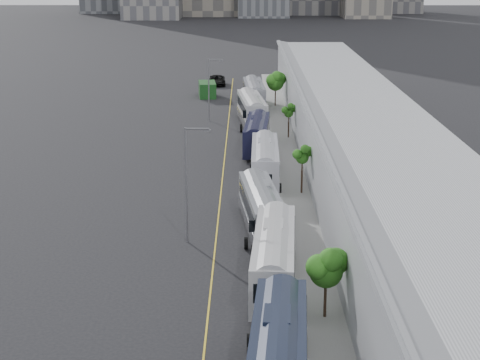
{
  "coord_description": "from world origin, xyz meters",
  "views": [
    {
      "loc": [
        0.79,
        -16.03,
        21.32
      ],
      "look_at": [
        0.37,
        51.08,
        3.0
      ],
      "focal_mm": 60.0,
      "sensor_mm": 36.0,
      "label": 1
    }
  ],
  "objects_px": {
    "shipping_container": "(207,89)",
    "suv": "(217,80)",
    "bus_3": "(261,212)",
    "bus_5": "(257,137)",
    "bus_4": "(265,165)",
    "street_lamp_near": "(189,177)",
    "bus_2": "(274,262)",
    "street_lamp_far": "(210,85)",
    "bus_7": "(254,96)",
    "bus_6": "(252,112)"
  },
  "relations": [
    {
      "from": "bus_4",
      "to": "bus_3",
      "type": "bearing_deg",
      "value": -91.3
    },
    {
      "from": "bus_4",
      "to": "bus_6",
      "type": "height_order",
      "value": "bus_6"
    },
    {
      "from": "bus_3",
      "to": "street_lamp_far",
      "type": "relative_size",
      "value": 1.49
    },
    {
      "from": "bus_7",
      "to": "suv",
      "type": "relative_size",
      "value": 2.16
    },
    {
      "from": "street_lamp_near",
      "to": "bus_2",
      "type": "bearing_deg",
      "value": -53.74
    },
    {
      "from": "bus_5",
      "to": "street_lamp_near",
      "type": "height_order",
      "value": "street_lamp_near"
    },
    {
      "from": "shipping_container",
      "to": "bus_2",
      "type": "bearing_deg",
      "value": -89.41
    },
    {
      "from": "bus_5",
      "to": "bus_7",
      "type": "bearing_deg",
      "value": 93.72
    },
    {
      "from": "suv",
      "to": "street_lamp_near",
      "type": "bearing_deg",
      "value": -92.41
    },
    {
      "from": "bus_3",
      "to": "shipping_container",
      "type": "xyz_separation_m",
      "value": [
        -7.53,
        67.34,
        -0.36
      ]
    },
    {
      "from": "bus_4",
      "to": "bus_7",
      "type": "xyz_separation_m",
      "value": [
        -0.66,
        41.97,
        0.07
      ]
    },
    {
      "from": "bus_3",
      "to": "bus_7",
      "type": "relative_size",
      "value": 0.92
    },
    {
      "from": "bus_7",
      "to": "street_lamp_near",
      "type": "relative_size",
      "value": 1.5
    },
    {
      "from": "bus_3",
      "to": "bus_5",
      "type": "distance_m",
      "value": 29.01
    },
    {
      "from": "shipping_container",
      "to": "suv",
      "type": "distance_m",
      "value": 12.62
    },
    {
      "from": "bus_2",
      "to": "bus_6",
      "type": "distance_m",
      "value": 55.72
    },
    {
      "from": "bus_4",
      "to": "street_lamp_far",
      "type": "bearing_deg",
      "value": 103.32
    },
    {
      "from": "bus_2",
      "to": "bus_3",
      "type": "bearing_deg",
      "value": 96.69
    },
    {
      "from": "bus_6",
      "to": "bus_2",
      "type": "bearing_deg",
      "value": -94.3
    },
    {
      "from": "bus_2",
      "to": "street_lamp_near",
      "type": "bearing_deg",
      "value": 129.85
    },
    {
      "from": "street_lamp_far",
      "to": "bus_7",
      "type": "bearing_deg",
      "value": 60.17
    },
    {
      "from": "bus_2",
      "to": "bus_7",
      "type": "distance_m",
      "value": 69.1
    },
    {
      "from": "street_lamp_far",
      "to": "bus_4",
      "type": "bearing_deg",
      "value": -77.75
    },
    {
      "from": "bus_2",
      "to": "bus_5",
      "type": "distance_m",
      "value": 40.54
    },
    {
      "from": "bus_6",
      "to": "street_lamp_near",
      "type": "distance_m",
      "value": 47.5
    },
    {
      "from": "bus_7",
      "to": "street_lamp_near",
      "type": "bearing_deg",
      "value": -98.03
    },
    {
      "from": "bus_4",
      "to": "shipping_container",
      "type": "distance_m",
      "value": 52.38
    },
    {
      "from": "shipping_container",
      "to": "suv",
      "type": "bearing_deg",
      "value": 79.55
    },
    {
      "from": "bus_5",
      "to": "bus_2",
      "type": "bearing_deg",
      "value": -85.55
    },
    {
      "from": "bus_2",
      "to": "shipping_container",
      "type": "bearing_deg",
      "value": 99.49
    },
    {
      "from": "bus_3",
      "to": "street_lamp_far",
      "type": "bearing_deg",
      "value": 91.59
    },
    {
      "from": "bus_2",
      "to": "street_lamp_far",
      "type": "bearing_deg",
      "value": 100.2
    },
    {
      "from": "bus_4",
      "to": "bus_2",
      "type": "bearing_deg",
      "value": -88.98
    },
    {
      "from": "bus_6",
      "to": "suv",
      "type": "height_order",
      "value": "bus_6"
    },
    {
      "from": "bus_2",
      "to": "bus_5",
      "type": "relative_size",
      "value": 1.06
    },
    {
      "from": "bus_2",
      "to": "suv",
      "type": "distance_m",
      "value": 91.71
    },
    {
      "from": "bus_6",
      "to": "bus_3",
      "type": "bearing_deg",
      "value": -94.82
    },
    {
      "from": "bus_4",
      "to": "street_lamp_near",
      "type": "bearing_deg",
      "value": -107.9
    },
    {
      "from": "bus_4",
      "to": "street_lamp_far",
      "type": "xyz_separation_m",
      "value": [
        -6.79,
        31.28,
        3.35
      ]
    },
    {
      "from": "suv",
      "to": "bus_7",
      "type": "bearing_deg",
      "value": -76.95
    },
    {
      "from": "street_lamp_near",
      "to": "bus_3",
      "type": "bearing_deg",
      "value": 26.91
    },
    {
      "from": "street_lamp_near",
      "to": "suv",
      "type": "distance_m",
      "value": 82.92
    },
    {
      "from": "bus_4",
      "to": "bus_6",
      "type": "xyz_separation_m",
      "value": [
        -1.11,
        28.58,
        0.1
      ]
    },
    {
      "from": "street_lamp_far",
      "to": "bus_5",
      "type": "bearing_deg",
      "value": -70.91
    },
    {
      "from": "bus_5",
      "to": "suv",
      "type": "distance_m",
      "value": 51.3
    },
    {
      "from": "bus_2",
      "to": "bus_7",
      "type": "relative_size",
      "value": 0.98
    },
    {
      "from": "bus_2",
      "to": "street_lamp_far",
      "type": "distance_m",
      "value": 58.89
    },
    {
      "from": "bus_3",
      "to": "bus_5",
      "type": "height_order",
      "value": "bus_5"
    },
    {
      "from": "bus_6",
      "to": "shipping_container",
      "type": "relative_size",
      "value": 2.48
    },
    {
      "from": "bus_3",
      "to": "bus_2",
      "type": "bearing_deg",
      "value": -92.79
    }
  ]
}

